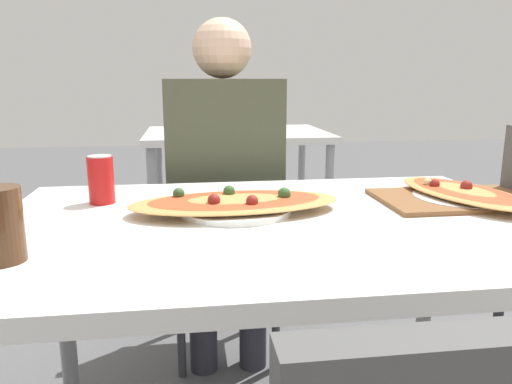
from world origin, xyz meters
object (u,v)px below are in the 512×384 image
(person_seated, at_px, (224,167))
(chair_far_seated, at_px, (223,217))
(dining_table, at_px, (276,247))
(pizza_main, at_px, (235,203))
(pizza_second, at_px, (464,194))
(soda_can, at_px, (101,180))

(person_seated, bearing_deg, chair_far_seated, -90.00)
(dining_table, height_order, pizza_main, pizza_main)
(chair_far_seated, bearing_deg, pizza_second, 131.68)
(dining_table, distance_m, person_seated, 0.66)
(dining_table, distance_m, pizza_second, 0.54)
(person_seated, relative_size, pizza_second, 2.66)
(person_seated, bearing_deg, dining_table, 96.23)
(dining_table, height_order, chair_far_seated, chair_far_seated)
(dining_table, relative_size, person_seated, 1.03)
(dining_table, distance_m, chair_far_seated, 0.78)
(dining_table, xyz_separation_m, soda_can, (-0.42, 0.21, 0.13))
(person_seated, height_order, soda_can, person_seated)
(soda_can, relative_size, pizza_second, 0.27)
(chair_far_seated, distance_m, soda_can, 0.71)
(soda_can, height_order, pizza_second, soda_can)
(soda_can, bearing_deg, pizza_second, -6.67)
(person_seated, xyz_separation_m, soda_can, (-0.35, -0.44, 0.05))
(person_seated, distance_m, pizza_second, 0.81)
(dining_table, xyz_separation_m, chair_far_seated, (-0.07, 0.77, -0.14))
(chair_far_seated, xyz_separation_m, person_seated, (-0.00, -0.11, 0.22))
(person_seated, relative_size, soda_can, 9.99)
(chair_far_seated, xyz_separation_m, pizza_second, (0.60, -0.67, 0.23))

